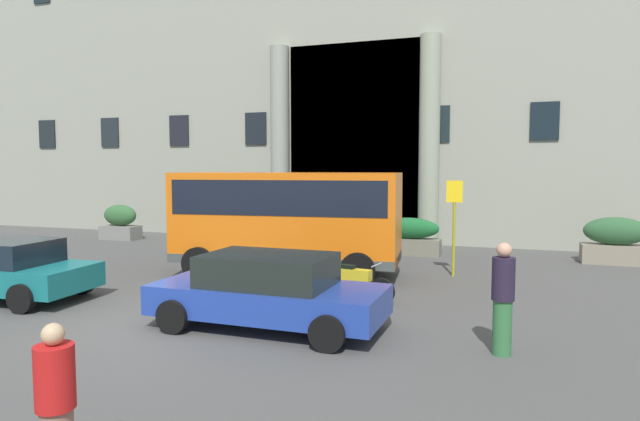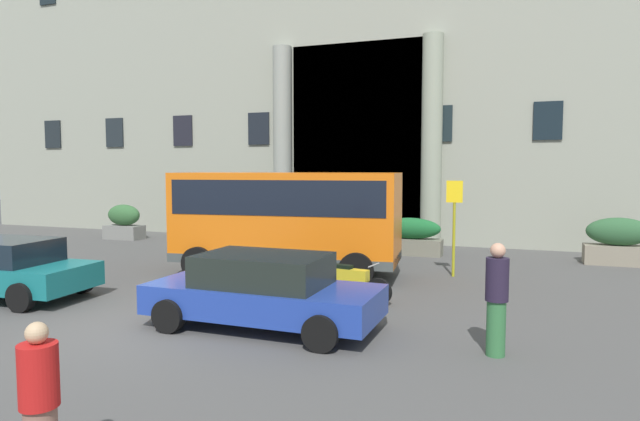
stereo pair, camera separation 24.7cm
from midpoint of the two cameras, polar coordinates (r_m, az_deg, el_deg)
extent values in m
cube|color=#494848|center=(11.09, -18.09, -11.78)|extent=(80.00, 64.00, 0.12)
cube|color=gray|center=(27.76, 5.84, 20.47)|extent=(38.32, 9.00, 21.33)
cube|color=black|center=(22.29, 4.08, 7.05)|extent=(5.42, 0.12, 8.02)
cylinder|color=gray|center=(23.06, -3.62, 6.97)|extent=(0.79, 0.79, 8.02)
cylinder|color=gray|center=(21.33, 11.94, 7.08)|extent=(0.79, 0.79, 8.02)
cube|color=black|center=(30.65, -25.96, 7.18)|extent=(0.98, 0.08, 1.37)
cube|color=black|center=(28.03, -20.46, 7.65)|extent=(0.98, 0.08, 1.37)
cube|color=black|center=(25.71, -13.89, 8.11)|extent=(0.98, 0.08, 1.37)
cube|color=black|center=(23.80, -6.13, 8.52)|extent=(0.98, 0.08, 1.37)
cube|color=black|center=(21.55, 12.70, 8.86)|extent=(0.98, 0.08, 1.37)
cube|color=black|center=(21.39, 23.05, 8.65)|extent=(0.98, 0.08, 1.37)
cube|color=orange|center=(15.11, -3.03, -0.62)|extent=(6.35, 2.87, 2.43)
cube|color=black|center=(15.07, -3.04, 1.54)|extent=(5.99, 2.86, 0.92)
cube|color=black|center=(14.51, 8.44, 0.58)|extent=(0.27, 1.84, 1.15)
cube|color=#404747|center=(15.25, -3.01, -4.72)|extent=(6.36, 2.91, 0.24)
cylinder|color=black|center=(15.87, 5.64, -4.81)|extent=(0.93, 0.38, 0.90)
cylinder|color=black|center=(13.73, 4.33, -6.26)|extent=(0.93, 0.38, 0.90)
cylinder|color=black|center=(17.01, -8.91, -4.22)|extent=(0.93, 0.38, 0.90)
cylinder|color=black|center=(15.03, -12.15, -5.41)|extent=(0.93, 0.38, 0.90)
cylinder|color=#9C9B1D|center=(15.49, 14.29, -1.96)|extent=(0.08, 0.08, 2.61)
cube|color=yellow|center=(15.38, 14.35, 1.93)|extent=(0.44, 0.03, 0.60)
cube|color=gray|center=(19.41, 29.05, -4.10)|extent=(1.96, 0.81, 0.60)
ellipsoid|color=#2B5732|center=(19.32, 29.13, -1.94)|extent=(1.88, 0.73, 0.87)
cube|color=slate|center=(19.20, 9.75, -3.75)|extent=(2.20, 0.75, 0.56)
ellipsoid|color=#1A5E2C|center=(19.12, 9.78, -1.84)|extent=(2.11, 0.68, 0.73)
cube|color=slate|center=(24.46, -19.53, -2.16)|extent=(1.60, 0.81, 0.58)
ellipsoid|color=#305D32|center=(24.39, -19.57, -0.44)|extent=(1.54, 0.73, 0.89)
cube|color=gray|center=(22.57, -11.61, -2.44)|extent=(1.87, 0.80, 0.65)
ellipsoid|color=#33653B|center=(22.49, -11.64, -0.60)|extent=(1.80, 0.72, 0.81)
cube|color=#1F3B9A|center=(10.39, -5.25, -9.22)|extent=(4.39, 1.83, 0.55)
cube|color=black|center=(10.27, -5.28, -6.16)|extent=(2.38, 1.60, 0.58)
cylinder|color=black|center=(10.74, 4.16, -10.07)|extent=(0.62, 0.21, 0.62)
cylinder|color=black|center=(9.10, 0.86, -12.74)|extent=(0.62, 0.21, 0.62)
cylinder|color=black|center=(11.90, -9.85, -8.67)|extent=(0.62, 0.21, 0.62)
cylinder|color=black|center=(10.45, -14.92, -10.61)|extent=(0.62, 0.21, 0.62)
cube|color=#15686C|center=(14.59, -29.84, -5.82)|extent=(4.27, 2.06, 0.55)
cube|color=black|center=(14.51, -29.92, -3.68)|extent=(2.34, 1.73, 0.54)
cylinder|color=black|center=(14.32, -23.22, -6.73)|extent=(0.63, 0.24, 0.62)
cylinder|color=black|center=(13.02, -28.37, -8.01)|extent=(0.63, 0.24, 0.62)
cylinder|color=black|center=(12.12, 6.74, -8.44)|extent=(0.61, 0.20, 0.60)
cylinder|color=black|center=(12.75, 0.54, -7.77)|extent=(0.61, 0.21, 0.60)
cube|color=gold|center=(12.36, 3.57, -6.84)|extent=(0.97, 0.39, 0.32)
cube|color=black|center=(12.41, 2.82, -5.95)|extent=(0.55, 0.28, 0.12)
cylinder|color=#A5A5A8|center=(12.05, 6.24, -5.70)|extent=(0.12, 0.55, 0.03)
cylinder|color=black|center=(17.23, -26.80, -5.04)|extent=(0.61, 0.22, 0.60)
cube|color=#B1B7B2|center=(17.58, -28.61, -4.00)|extent=(0.88, 0.41, 0.32)
cube|color=black|center=(17.66, -29.10, -3.39)|extent=(0.55, 0.30, 0.12)
cylinder|color=#A5A5A8|center=(17.21, -27.16, -3.11)|extent=(0.14, 0.54, 0.03)
cylinder|color=red|center=(5.86, -26.27, -15.20)|extent=(0.36, 0.36, 0.60)
sphere|color=tan|center=(5.74, -26.41, -11.41)|extent=(0.21, 0.21, 0.21)
cylinder|color=#2F693A|center=(9.37, 18.67, -11.59)|extent=(0.30, 0.30, 0.89)
cylinder|color=#221A2E|center=(9.19, 18.79, -6.84)|extent=(0.36, 0.36, 0.69)
sphere|color=tan|center=(9.11, 18.86, -3.98)|extent=(0.24, 0.24, 0.24)
camera|label=1|loc=(0.12, -89.55, 0.03)|focal=30.58mm
camera|label=2|loc=(0.12, 90.45, -0.03)|focal=30.58mm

